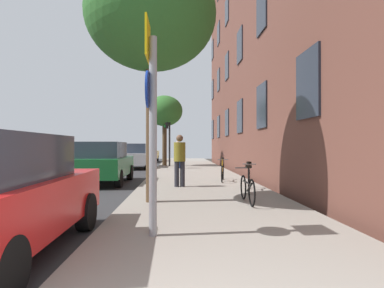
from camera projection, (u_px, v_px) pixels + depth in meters
ground_plane at (124, 175)px, 16.15m from camera, size 41.80×41.80×0.00m
road_asphalt at (82, 175)px, 16.06m from camera, size 7.00×38.00×0.01m
sidewalk at (193, 174)px, 16.31m from camera, size 4.20×38.00×0.12m
sign_post at (151, 113)px, 4.83m from camera, size 0.15×0.60×3.26m
traffic_light at (168, 132)px, 21.52m from camera, size 0.43×0.24×3.39m
tree_near at (151, 16)px, 7.76m from camera, size 3.18×3.18×5.90m
tree_far at (165, 112)px, 22.12m from camera, size 2.49×2.49×4.86m
bicycle_0 at (247, 188)px, 7.57m from camera, size 0.42×1.60×0.91m
bicycle_1 at (249, 179)px, 9.61m from camera, size 0.55×1.64×0.89m
bicycle_2 at (222, 172)px, 12.35m from camera, size 0.47×1.65×0.92m
pedestrian_0 at (180, 157)px, 10.62m from camera, size 0.54×0.54×1.73m
pedestrian_1 at (177, 153)px, 19.46m from camera, size 0.50×0.50×1.65m
car_1 at (104, 162)px, 12.43m from camera, size 1.85×4.12×1.62m
car_2 at (136, 156)px, 20.77m from camera, size 1.93×4.04×1.62m
car_3 at (148, 153)px, 29.09m from camera, size 1.79×4.31×1.62m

